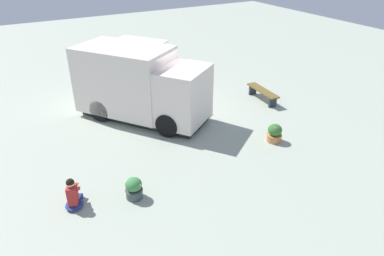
{
  "coord_description": "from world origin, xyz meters",
  "views": [
    {
      "loc": [
        -11.65,
        5.31,
        6.04
      ],
      "look_at": [
        -3.08,
        0.49,
        0.78
      ],
      "focal_mm": 33.6,
      "sensor_mm": 36.0,
      "label": 1
    }
  ],
  "objects_px": {
    "food_truck": "(140,86)",
    "planter_flowering_far": "(134,188)",
    "plaza_bench": "(263,92)",
    "person_customer": "(73,196)",
    "planter_flowering_near": "(275,133)"
  },
  "relations": [
    {
      "from": "planter_flowering_far",
      "to": "plaza_bench",
      "type": "xyz_separation_m",
      "value": [
        3.34,
        -6.96,
        0.06
      ]
    },
    {
      "from": "food_truck",
      "to": "planter_flowering_far",
      "type": "bearing_deg",
      "value": 155.3
    },
    {
      "from": "food_truck",
      "to": "person_customer",
      "type": "height_order",
      "value": "food_truck"
    },
    {
      "from": "person_customer",
      "to": "planter_flowering_near",
      "type": "height_order",
      "value": "person_customer"
    },
    {
      "from": "food_truck",
      "to": "planter_flowering_far",
      "type": "relative_size",
      "value": 8.34
    },
    {
      "from": "food_truck",
      "to": "plaza_bench",
      "type": "xyz_separation_m",
      "value": [
        -1.0,
        -4.96,
        -0.9
      ]
    },
    {
      "from": "planter_flowering_near",
      "to": "planter_flowering_far",
      "type": "xyz_separation_m",
      "value": [
        -0.48,
        5.13,
        -0.0
      ]
    },
    {
      "from": "person_customer",
      "to": "planter_flowering_far",
      "type": "relative_size",
      "value": 1.41
    },
    {
      "from": "planter_flowering_near",
      "to": "food_truck",
      "type": "bearing_deg",
      "value": 39.04
    },
    {
      "from": "plaza_bench",
      "to": "food_truck",
      "type": "bearing_deg",
      "value": 78.55
    },
    {
      "from": "person_customer",
      "to": "plaza_bench",
      "type": "bearing_deg",
      "value": -70.91
    },
    {
      "from": "planter_flowering_far",
      "to": "plaza_bench",
      "type": "distance_m",
      "value": 7.72
    },
    {
      "from": "planter_flowering_far",
      "to": "plaza_bench",
      "type": "relative_size",
      "value": 0.33
    },
    {
      "from": "person_customer",
      "to": "planter_flowering_far",
      "type": "height_order",
      "value": "person_customer"
    },
    {
      "from": "person_customer",
      "to": "planter_flowering_near",
      "type": "xyz_separation_m",
      "value": [
        0.05,
        -6.58,
        -0.02
      ]
    }
  ]
}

